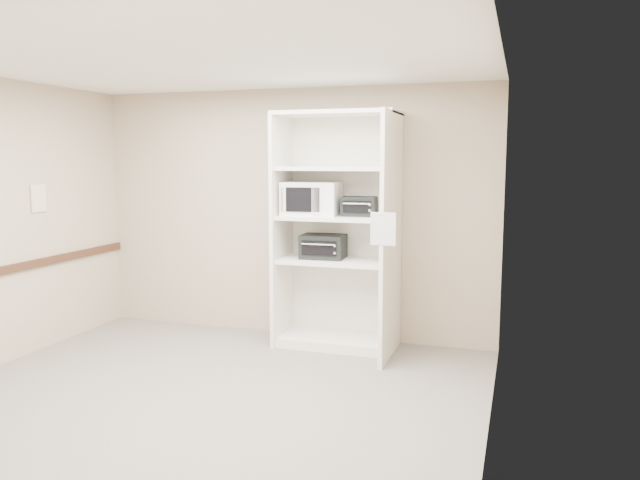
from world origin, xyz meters
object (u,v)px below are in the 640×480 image
(shelving_unit, at_px, (341,239))
(toaster_oven_lower, at_px, (323,246))
(microwave, at_px, (312,198))
(toaster_oven_upper, at_px, (359,206))

(shelving_unit, xyz_separation_m, toaster_oven_lower, (-0.20, 0.01, -0.09))
(shelving_unit, bearing_deg, toaster_oven_lower, 176.30)
(shelving_unit, bearing_deg, microwave, 178.32)
(microwave, bearing_deg, shelving_unit, -4.92)
(shelving_unit, relative_size, toaster_oven_lower, 5.45)
(toaster_oven_upper, distance_m, toaster_oven_lower, 0.57)
(microwave, distance_m, toaster_oven_lower, 0.51)
(toaster_oven_lower, bearing_deg, shelving_unit, -6.35)
(shelving_unit, xyz_separation_m, toaster_oven_upper, (0.18, 0.04, 0.34))
(toaster_oven_lower, bearing_deg, toaster_oven_upper, 1.45)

